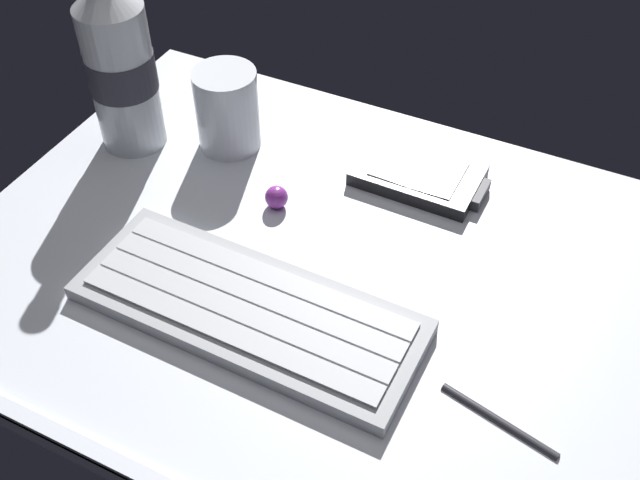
{
  "coord_description": "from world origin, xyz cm",
  "views": [
    {
      "loc": [
        19.62,
        -40.24,
        48.27
      ],
      "look_at": [
        0.0,
        0.0,
        3.0
      ],
      "focal_mm": 42.01,
      "sensor_mm": 36.0,
      "label": 1
    }
  ],
  "objects_px": {
    "stylus_pen": "(499,419)",
    "trackball_mouse": "(276,197)",
    "juice_cup": "(228,112)",
    "keyboard": "(248,308)",
    "water_bottle": "(120,64)",
    "handheld_device": "(420,175)"
  },
  "relations": [
    {
      "from": "keyboard",
      "to": "water_bottle",
      "type": "relative_size",
      "value": 1.4
    },
    {
      "from": "keyboard",
      "to": "water_bottle",
      "type": "xyz_separation_m",
      "value": [
        -0.22,
        0.15,
        0.08
      ]
    },
    {
      "from": "juice_cup",
      "to": "water_bottle",
      "type": "distance_m",
      "value": 0.11
    },
    {
      "from": "juice_cup",
      "to": "trackball_mouse",
      "type": "xyz_separation_m",
      "value": [
        0.09,
        -0.06,
        -0.03
      ]
    },
    {
      "from": "keyboard",
      "to": "handheld_device",
      "type": "relative_size",
      "value": 2.27
    },
    {
      "from": "juice_cup",
      "to": "stylus_pen",
      "type": "bearing_deg",
      "value": -29.79
    },
    {
      "from": "water_bottle",
      "to": "stylus_pen",
      "type": "bearing_deg",
      "value": -20.08
    },
    {
      "from": "handheld_device",
      "to": "water_bottle",
      "type": "height_order",
      "value": "water_bottle"
    },
    {
      "from": "juice_cup",
      "to": "water_bottle",
      "type": "height_order",
      "value": "water_bottle"
    },
    {
      "from": "juice_cup",
      "to": "water_bottle",
      "type": "relative_size",
      "value": 0.41
    },
    {
      "from": "trackball_mouse",
      "to": "juice_cup",
      "type": "bearing_deg",
      "value": 144.38
    },
    {
      "from": "juice_cup",
      "to": "handheld_device",
      "type": "bearing_deg",
      "value": 8.52
    },
    {
      "from": "juice_cup",
      "to": "trackball_mouse",
      "type": "bearing_deg",
      "value": -35.62
    },
    {
      "from": "stylus_pen",
      "to": "juice_cup",
      "type": "bearing_deg",
      "value": 162.8
    },
    {
      "from": "stylus_pen",
      "to": "trackball_mouse",
      "type": "bearing_deg",
      "value": 165.0
    },
    {
      "from": "water_bottle",
      "to": "handheld_device",
      "type": "bearing_deg",
      "value": 13.02
    },
    {
      "from": "water_bottle",
      "to": "trackball_mouse",
      "type": "distance_m",
      "value": 0.2
    },
    {
      "from": "keyboard",
      "to": "juice_cup",
      "type": "distance_m",
      "value": 0.23
    },
    {
      "from": "water_bottle",
      "to": "keyboard",
      "type": "bearing_deg",
      "value": -34.41
    },
    {
      "from": "handheld_device",
      "to": "keyboard",
      "type": "bearing_deg",
      "value": -106.77
    },
    {
      "from": "juice_cup",
      "to": "stylus_pen",
      "type": "height_order",
      "value": "juice_cup"
    },
    {
      "from": "water_bottle",
      "to": "stylus_pen",
      "type": "distance_m",
      "value": 0.47
    }
  ]
}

